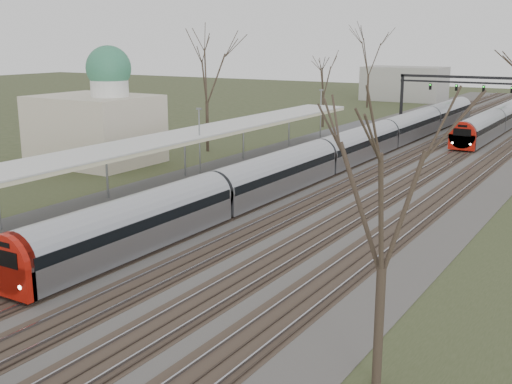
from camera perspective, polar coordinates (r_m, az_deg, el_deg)
track_bed at (r=61.74m, az=12.79°, el=3.09°), size 24.00×160.00×0.22m
platform at (r=50.28m, az=-3.86°, el=1.59°), size 3.50×69.00×1.00m
canopy at (r=46.11m, az=-7.15°, el=4.77°), size 4.10×50.00×3.11m
dome_building at (r=58.23m, az=-13.95°, el=6.07°), size 10.00×8.00×10.30m
signal_gantry at (r=89.96m, az=19.18°, el=8.96°), size 21.00×0.59×6.08m
tree_west_far at (r=62.44m, az=-4.44°, el=10.85°), size 5.50×5.50×11.33m
tree_east_near at (r=19.30m, az=11.45°, el=0.44°), size 4.50×4.50×9.27m
train_near at (r=58.39m, az=8.90°, el=4.10°), size 2.62×75.21×3.05m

